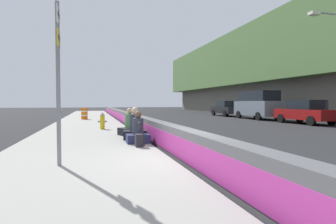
# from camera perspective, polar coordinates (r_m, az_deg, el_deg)

# --- Properties ---
(ground_plane) EXTENTS (160.00, 160.00, 0.00)m
(ground_plane) POSITION_cam_1_polar(r_m,az_deg,el_deg) (6.84, 4.78, -10.96)
(ground_plane) COLOR #232326
(ground_plane) RESTS_ON ground
(sidewalk_strip) EXTENTS (80.00, 4.40, 0.14)m
(sidewalk_strip) POSITION_cam_1_polar(r_m,az_deg,el_deg) (6.41, -18.45, -11.29)
(sidewalk_strip) COLOR gray
(sidewalk_strip) RESTS_ON ground_plane
(jersey_barrier) EXTENTS (76.00, 0.45, 0.85)m
(jersey_barrier) POSITION_cam_1_polar(r_m,az_deg,el_deg) (6.75, 4.76, -7.45)
(jersey_barrier) COLOR #545456
(jersey_barrier) RESTS_ON ground_plane
(route_sign_post) EXTENTS (0.44, 0.09, 3.60)m
(route_sign_post) POSITION_cam_1_polar(r_m,az_deg,el_deg) (6.43, -22.24, 7.91)
(route_sign_post) COLOR gray
(route_sign_post) RESTS_ON sidewalk_strip
(fire_hydrant) EXTENTS (0.26, 0.46, 0.88)m
(fire_hydrant) POSITION_cam_1_polar(r_m,az_deg,el_deg) (14.50, -13.74, -1.77)
(fire_hydrant) COLOR gold
(fire_hydrant) RESTS_ON sidewalk_strip
(seated_person_foreground) EXTENTS (0.70, 0.79, 1.10)m
(seated_person_foreground) POSITION_cam_1_polar(r_m,az_deg,el_deg) (9.38, -6.38, -4.42)
(seated_person_foreground) COLOR #23284C
(seated_person_foreground) RESTS_ON sidewalk_strip
(seated_person_middle) EXTENTS (0.85, 0.96, 1.22)m
(seated_person_middle) POSITION_cam_1_polar(r_m,az_deg,el_deg) (10.37, -7.00, -3.60)
(seated_person_middle) COLOR black
(seated_person_middle) RESTS_ON sidewalk_strip
(seated_person_rear) EXTENTS (0.95, 1.02, 1.16)m
(seated_person_rear) POSITION_cam_1_polar(r_m,az_deg,el_deg) (11.63, -8.12, -3.08)
(seated_person_rear) COLOR black
(seated_person_rear) RESTS_ON sidewalk_strip
(backpack) EXTENTS (0.32, 0.28, 0.40)m
(backpack) POSITION_cam_1_polar(r_m,az_deg,el_deg) (8.56, -6.10, -6.05)
(backpack) COLOR #232328
(backpack) RESTS_ON sidewalk_strip
(construction_barrel) EXTENTS (0.54, 0.54, 0.95)m
(construction_barrel) POSITION_cam_1_polar(r_m,az_deg,el_deg) (23.36, -17.30, -0.30)
(construction_barrel) COLOR orange
(construction_barrel) RESTS_ON sidewalk_strip
(parked_car_third) EXTENTS (4.52, 1.98, 1.71)m
(parked_car_third) POSITION_cam_1_polar(r_m,az_deg,el_deg) (21.58, 27.10, 0.03)
(parked_car_third) COLOR maroon
(parked_car_third) RESTS_ON ground_plane
(parked_car_fourth) EXTENTS (5.13, 2.16, 2.56)m
(parked_car_fourth) POSITION_cam_1_polar(r_m,az_deg,el_deg) (25.99, 18.42, 1.53)
(parked_car_fourth) COLOR slate
(parked_car_fourth) RESTS_ON ground_plane
(parked_car_midline) EXTENTS (4.53, 2.01, 1.71)m
(parked_car_midline) POSITION_cam_1_polar(r_m,az_deg,el_deg) (31.02, 12.24, 0.75)
(parked_car_midline) COLOR black
(parked_car_midline) RESTS_ON ground_plane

